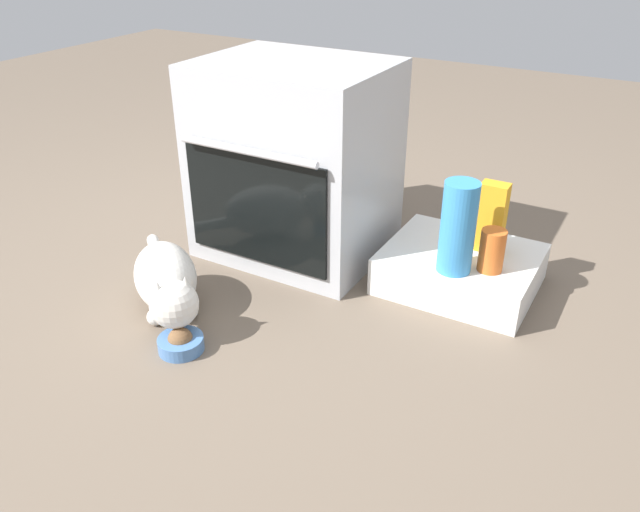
% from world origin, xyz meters
% --- Properties ---
extents(ground, '(8.00, 8.00, 0.00)m').
position_xyz_m(ground, '(0.00, 0.00, 0.00)').
color(ground, '#6B5B4C').
extents(oven, '(0.64, 0.55, 0.70)m').
position_xyz_m(oven, '(-0.06, 0.48, 0.35)').
color(oven, '#B7BABF').
rests_on(oven, ground).
extents(pantry_cabinet, '(0.50, 0.42, 0.13)m').
position_xyz_m(pantry_cabinet, '(0.57, 0.52, 0.07)').
color(pantry_cabinet, white).
rests_on(pantry_cabinet, ground).
extents(food_bowl, '(0.14, 0.14, 0.07)m').
position_xyz_m(food_bowl, '(-0.02, -0.23, 0.03)').
color(food_bowl, '#4C7AB7').
rests_on(food_bowl, ground).
extents(cat, '(0.55, 0.48, 0.21)m').
position_xyz_m(cat, '(-0.18, -0.09, 0.11)').
color(cat, silver).
rests_on(cat, ground).
extents(juice_carton, '(0.09, 0.06, 0.24)m').
position_xyz_m(juice_carton, '(0.64, 0.58, 0.25)').
color(juice_carton, orange).
rests_on(juice_carton, pantry_cabinet).
extents(sauce_jar, '(0.08, 0.08, 0.14)m').
position_xyz_m(sauce_jar, '(0.69, 0.45, 0.20)').
color(sauce_jar, '#D16023').
rests_on(sauce_jar, pantry_cabinet).
extents(water_bottle, '(0.11, 0.11, 0.30)m').
position_xyz_m(water_bottle, '(0.59, 0.39, 0.28)').
color(water_bottle, '#388CD1').
rests_on(water_bottle, pantry_cabinet).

